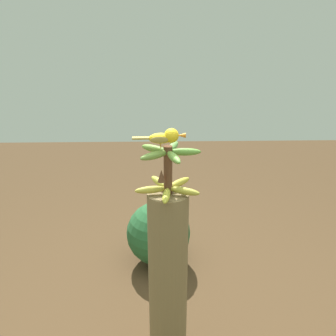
# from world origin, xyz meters

# --- Properties ---
(banana_tree) EXTENTS (0.20, 0.20, 1.00)m
(banana_tree) POSITION_xyz_m (0.00, 0.00, 0.50)
(banana_tree) COLOR olive
(banana_tree) RESTS_ON ground
(banana_bunch) EXTENTS (0.31, 0.31, 0.23)m
(banana_bunch) POSITION_xyz_m (-0.00, -0.00, 1.12)
(banana_bunch) COLOR brown
(banana_bunch) RESTS_ON banana_tree
(perched_bird) EXTENTS (0.24, 0.07, 0.09)m
(perched_bird) POSITION_xyz_m (-0.01, -0.01, 1.29)
(perched_bird) COLOR #C68933
(perched_bird) RESTS_ON banana_bunch
(tropical_shrub) EXTENTS (0.48, 0.48, 0.50)m
(tropical_shrub) POSITION_xyz_m (-0.05, 0.88, 0.26)
(tropical_shrub) COLOR brown
(tropical_shrub) RESTS_ON ground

